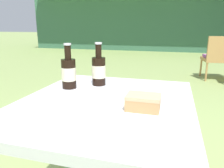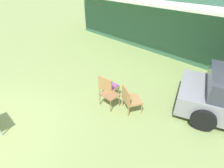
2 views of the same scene
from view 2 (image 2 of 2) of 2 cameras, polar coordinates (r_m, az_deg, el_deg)
name	(u,v)px [view 2 (image 2 of 2)]	position (r m, az deg, el deg)	size (l,w,h in m)	color
cabin_building	(176,18)	(10.82, 20.25, 19.62)	(11.97, 4.68, 3.09)	#38664C
wicker_chair_cushioned	(108,86)	(5.90, -1.30, -0.57)	(0.62, 0.55, 0.83)	#B2844C
wicker_chair_plain	(130,98)	(5.36, 5.85, -4.64)	(0.72, 0.69, 0.83)	#B2844C
garden_side_table	(110,95)	(5.55, -0.79, -3.75)	(0.55, 0.44, 0.45)	#996B42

